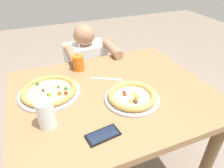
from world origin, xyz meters
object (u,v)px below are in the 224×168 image
diner_seated (88,77)px  pizza_far (49,91)px  water_cup_clear (46,114)px  fork (108,79)px  cell_phone (103,135)px  pizza_near (132,96)px  drink_cup_colored (78,63)px

diner_seated → pizza_far: bearing=-122.1°
water_cup_clear → fork: bearing=34.3°
cell_phone → diner_seated: (0.21, 1.02, -0.33)m
pizza_near → cell_phone: size_ratio=1.90×
pizza_near → pizza_far: pizza_near is taller
pizza_near → cell_phone: 0.30m
water_cup_clear → diner_seated: bearing=63.8°
pizza_near → pizza_far: (-0.41, 0.22, -0.00)m
drink_cup_colored → diner_seated: size_ratio=0.20×
pizza_near → water_cup_clear: 0.46m
diner_seated → pizza_near: bearing=-88.1°
fork → drink_cup_colored: bearing=126.0°
drink_cup_colored → fork: size_ratio=0.99×
drink_cup_colored → cell_phone: bearing=-94.9°
water_cup_clear → cell_phone: bearing=-36.3°
pizza_near → drink_cup_colored: 0.48m
drink_cup_colored → diner_seated: (0.16, 0.40, -0.37)m
fork → diner_seated: size_ratio=0.20×
drink_cup_colored → pizza_near: bearing=-67.2°
water_cup_clear → diner_seated: diner_seated is taller
pizza_far → drink_cup_colored: bearing=43.3°
pizza_near → pizza_far: bearing=151.4°
cell_phone → diner_seated: bearing=78.4°
pizza_far → water_cup_clear: water_cup_clear is taller
water_cup_clear → diner_seated: (0.42, 0.86, -0.39)m
pizza_far → diner_seated: size_ratio=0.37×
pizza_near → drink_cup_colored: drink_cup_colored is taller
drink_cup_colored → cell_phone: (-0.05, -0.62, -0.05)m
pizza_far → water_cup_clear: 0.26m
drink_cup_colored → water_cup_clear: size_ratio=1.33×
cell_phone → drink_cup_colored: bearing=85.1°
pizza_far → diner_seated: (0.38, 0.61, -0.34)m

